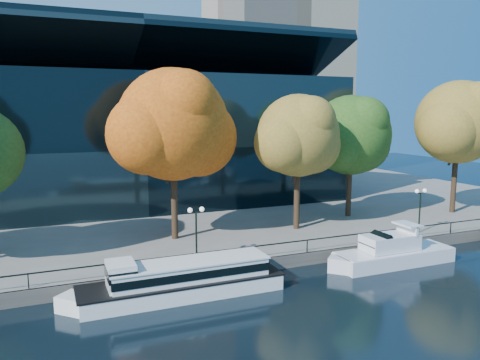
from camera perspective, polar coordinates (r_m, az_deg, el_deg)
name	(u,v)px	position (r m, az deg, el deg)	size (l,w,h in m)	color
ground	(268,287)	(32.92, 3.41, -12.92)	(160.00, 160.00, 0.00)	black
promenade	(154,194)	(66.31, -10.49, -1.69)	(90.00, 67.08, 1.00)	slate
railing	(249,247)	(35.08, 1.09, -8.21)	(88.20, 0.08, 0.99)	black
convention_building	(128,139)	(60.17, -13.50, 4.88)	(50.00, 24.57, 21.43)	black
tour_boat	(178,279)	(31.24, -7.58, -11.88)	(14.54, 3.24, 2.76)	white
cruiser_near	(390,253)	(38.84, 17.81, -8.43)	(10.96, 2.82, 3.18)	white
tree_2	(175,127)	(39.87, -7.89, 6.41)	(11.80, 9.68, 14.56)	black
tree_3	(300,137)	(43.36, 7.29, 5.17)	(9.47, 7.76, 12.52)	black
tree_4	(352,137)	(49.82, 13.54, 5.14)	(10.26, 8.41, 12.61)	black
tree_5	(460,124)	(55.35, 25.21, 6.19)	(11.05, 9.06, 14.20)	black
lamp_1	(196,221)	(34.44, -5.37, -5.04)	(1.26, 0.36, 4.03)	black
lamp_2	(420,200)	(45.27, 21.13, -2.33)	(1.26, 0.36, 4.03)	black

